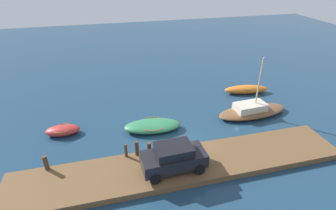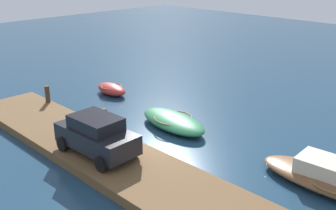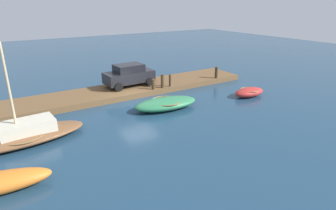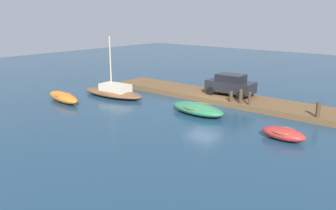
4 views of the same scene
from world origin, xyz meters
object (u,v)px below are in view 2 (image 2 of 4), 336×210
Objects in this scene: dinghy_red at (111,89)px; mooring_post_mid_east at (105,119)px; mooring_post_mid_west at (96,116)px; parked_car at (97,135)px; mooring_post_west at (47,94)px; motorboat_green at (173,121)px; mooring_post_east at (115,126)px.

dinghy_red is 6.60m from mooring_post_mid_east.
parked_car is (2.65, -1.85, 0.41)m from mooring_post_mid_west.
mooring_post_west is at bearing 163.77° from parked_car.
mooring_post_mid_east is at bearing -111.74° from motorboat_green.
motorboat_green is 1.15× the size of parked_car.
mooring_post_mid_east is 0.27× the size of parked_car.
parked_car is (0.30, -4.99, 0.93)m from motorboat_green.
dinghy_red is at bearing 139.62° from mooring_post_mid_east.
mooring_post_mid_west is at bearing 180.00° from mooring_post_east.
mooring_post_mid_west is 0.91× the size of mooring_post_mid_east.
dinghy_red is at bearing 176.40° from motorboat_green.
parked_car is at bearing -43.49° from mooring_post_mid_east.
mooring_post_mid_east is at bearing 180.00° from mooring_post_east.
mooring_post_mid_east reaches higher than mooring_post_east.
mooring_post_west is 0.94× the size of mooring_post_mid_east.
parked_car is (6.95, -6.10, 0.96)m from dinghy_red.
parked_car reaches higher than mooring_post_east.
mooring_post_west is at bearing 180.00° from mooring_post_mid_west.
mooring_post_mid_west is at bearing 142.83° from parked_car.
motorboat_green is 5.71× the size of mooring_post_east.
mooring_post_east reaches higher than dinghy_red.
mooring_post_west is 1.04× the size of mooring_post_mid_west.
motorboat_green is at bearing 62.32° from mooring_post_mid_east.
mooring_post_west is at bearing 180.00° from mooring_post_east.
mooring_post_west is 1.25× the size of mooring_post_east.
mooring_post_east is at bearing 0.00° from mooring_post_mid_west.
motorboat_green is 4.29× the size of mooring_post_mid_east.
mooring_post_east is at bearing -32.78° from dinghy_red.
parked_car is at bearing -58.29° from mooring_post_east.
mooring_post_mid_west is 0.70m from mooring_post_mid_east.
motorboat_green is at bearing 23.74° from mooring_post_west.
mooring_post_east is at bearing 119.42° from parked_car.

